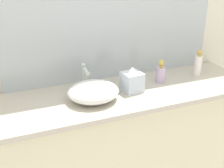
{
  "coord_description": "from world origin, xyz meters",
  "views": [
    {
      "loc": [
        -0.67,
        -1.13,
        1.68
      ],
      "look_at": [
        -0.06,
        0.39,
        0.96
      ],
      "focal_mm": 45.36,
      "sensor_mm": 36.0,
      "label": 1
    }
  ],
  "objects_px": {
    "sink_basin": "(93,92)",
    "lotion_bottle": "(198,65)",
    "soap_dispenser": "(161,73)",
    "tissue_box": "(132,81)"
  },
  "relations": [
    {
      "from": "sink_basin",
      "to": "lotion_bottle",
      "type": "distance_m",
      "value": 0.86
    },
    {
      "from": "sink_basin",
      "to": "lotion_bottle",
      "type": "xyz_separation_m",
      "value": [
        0.85,
        0.09,
        0.03
      ]
    },
    {
      "from": "tissue_box",
      "to": "sink_basin",
      "type": "bearing_deg",
      "value": -173.86
    },
    {
      "from": "sink_basin",
      "to": "soap_dispenser",
      "type": "height_order",
      "value": "soap_dispenser"
    },
    {
      "from": "sink_basin",
      "to": "soap_dispenser",
      "type": "bearing_deg",
      "value": 9.75
    },
    {
      "from": "soap_dispenser",
      "to": "tissue_box",
      "type": "distance_m",
      "value": 0.26
    },
    {
      "from": "soap_dispenser",
      "to": "lotion_bottle",
      "type": "relative_size",
      "value": 0.82
    },
    {
      "from": "sink_basin",
      "to": "lotion_bottle",
      "type": "relative_size",
      "value": 1.57
    },
    {
      "from": "sink_basin",
      "to": "soap_dispenser",
      "type": "xyz_separation_m",
      "value": [
        0.53,
        0.09,
        0.01
      ]
    },
    {
      "from": "sink_basin",
      "to": "tissue_box",
      "type": "distance_m",
      "value": 0.28
    }
  ]
}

